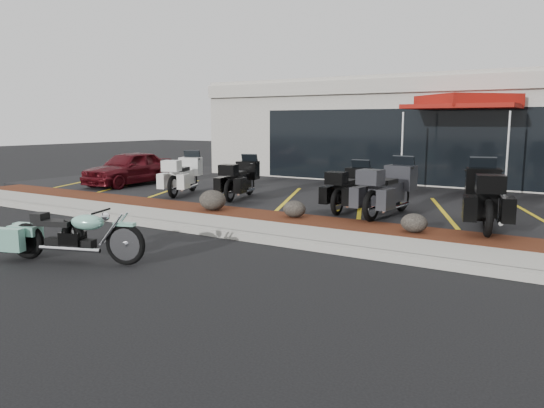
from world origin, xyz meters
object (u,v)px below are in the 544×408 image
Objects in this scene: hero_cruiser at (125,238)px; popup_canopy at (466,104)px; parked_car at (129,168)px; traffic_cone at (368,186)px; touring_white at (192,171)px.

popup_canopy is at bearing 58.75° from hero_cruiser.
parked_car is 1.04× the size of popup_canopy.
parked_car reaches higher than traffic_cone.
popup_canopy is (2.39, 2.11, 2.55)m from traffic_cone.
parked_car is (-7.56, 7.12, 0.28)m from hero_cruiser.
touring_white reaches higher than parked_car.
hero_cruiser is at bearing -91.66° from traffic_cone.
popup_canopy is at bearing -77.17° from touring_white.
parked_car is 8.27m from traffic_cone.
traffic_cone is 4.08m from popup_canopy.
popup_canopy reaches higher than touring_white.
hero_cruiser is at bearing -167.64° from touring_white.
parked_car is at bearing 118.23° from hero_cruiser.
touring_white is 2.99m from parked_car.
popup_canopy is at bearing 22.61° from parked_car.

